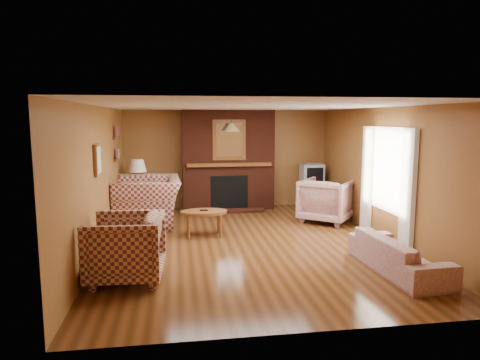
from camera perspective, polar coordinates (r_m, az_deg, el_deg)
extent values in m
plane|color=#44250E|center=(7.68, 1.14, -8.43)|extent=(6.50, 6.50, 0.00)
plane|color=silver|center=(7.36, 1.20, 9.78)|extent=(6.50, 6.50, 0.00)
plane|color=brown|center=(10.62, -1.77, 2.80)|extent=(6.50, 0.00, 6.50)
plane|color=brown|center=(4.30, 8.47, -5.25)|extent=(6.50, 0.00, 6.50)
plane|color=brown|center=(7.43, -18.21, 0.08)|extent=(0.00, 6.50, 6.50)
plane|color=brown|center=(8.22, 18.62, 0.80)|extent=(0.00, 6.50, 6.50)
cube|color=#481B0F|center=(10.37, -1.61, 2.67)|extent=(2.20, 0.50, 2.40)
cube|color=black|center=(10.25, -1.44, -1.63)|extent=(0.90, 0.06, 0.80)
cube|color=#481B0F|center=(10.16, -1.31, -4.12)|extent=(1.60, 0.35, 0.06)
cube|color=brown|center=(10.12, -1.43, 2.08)|extent=(2.00, 0.18, 0.08)
cube|color=brown|center=(10.10, -1.46, 5.37)|extent=(0.78, 0.05, 0.95)
cube|color=white|center=(10.07, -1.44, 5.36)|extent=(0.62, 0.02, 0.80)
cube|color=beige|center=(7.38, 21.49, -1.30)|extent=(0.08, 0.35, 2.00)
cube|color=beige|center=(8.70, 16.59, 0.28)|extent=(0.08, 0.35, 2.00)
cube|color=white|center=(8.02, 19.18, 1.32)|extent=(0.03, 1.10, 1.50)
cube|color=brown|center=(9.27, -16.12, 2.63)|extent=(0.06, 0.55, 0.04)
cube|color=brown|center=(9.24, -16.23, 5.41)|extent=(0.06, 0.55, 0.04)
cube|color=brown|center=(7.09, -18.50, 2.55)|extent=(0.04, 0.40, 0.50)
cube|color=white|center=(7.09, -18.30, 2.55)|extent=(0.01, 0.32, 0.42)
cylinder|color=black|center=(9.63, -1.13, 8.33)|extent=(0.01, 0.01, 0.35)
cone|color=tan|center=(9.63, -1.13, 7.02)|extent=(0.36, 0.36, 0.18)
imported|color=maroon|center=(9.08, -12.23, -2.80)|extent=(1.40, 1.58, 0.99)
imported|color=maroon|center=(6.08, -15.05, -8.72)|extent=(1.06, 1.04, 0.91)
imported|color=#C8B19B|center=(6.64, 20.39, -9.27)|extent=(0.80, 1.82, 0.52)
imported|color=#C8B19B|center=(9.33, 11.44, -2.69)|extent=(1.40, 1.41, 0.92)
ellipsoid|color=brown|center=(8.08, -4.85, -4.28)|extent=(0.87, 0.54, 0.05)
cube|color=black|center=(8.07, -4.85, -4.03)|extent=(0.15, 0.05, 0.02)
cylinder|color=brown|center=(8.33, -2.89, -5.59)|extent=(0.05, 0.05, 0.43)
cylinder|color=brown|center=(8.29, -6.93, -5.69)|extent=(0.05, 0.05, 0.43)
cylinder|color=brown|center=(7.99, -2.64, -6.17)|extent=(0.05, 0.05, 0.43)
cylinder|color=brown|center=(7.95, -6.86, -6.29)|extent=(0.05, 0.05, 0.43)
cube|color=brown|center=(9.92, -13.35, -2.93)|extent=(0.52, 0.52, 0.64)
sphere|color=silver|center=(9.84, -13.44, -0.18)|extent=(0.32, 0.32, 0.32)
cylinder|color=black|center=(9.82, -13.48, 0.85)|extent=(0.03, 0.03, 0.10)
cone|color=white|center=(9.80, -13.51, 1.89)|extent=(0.40, 0.40, 0.28)
cube|color=black|center=(10.74, 9.47, -2.03)|extent=(0.57, 0.52, 0.62)
cube|color=#9D9FA4|center=(10.66, 9.54, 0.88)|extent=(0.53, 0.51, 0.48)
cube|color=black|center=(10.42, 9.98, 0.70)|extent=(0.40, 0.03, 0.34)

